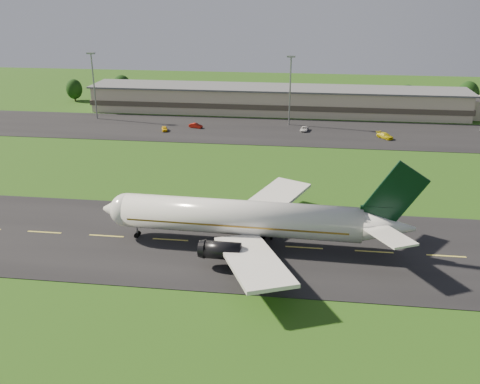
# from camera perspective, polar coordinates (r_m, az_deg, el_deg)

# --- Properties ---
(ground) EXTENTS (360.00, 360.00, 0.00)m
(ground) POSITION_cam_1_polar(r_m,az_deg,el_deg) (87.44, -0.40, -5.58)
(ground) COLOR #1B4010
(ground) RESTS_ON ground
(taxiway) EXTENTS (220.00, 30.00, 0.10)m
(taxiway) POSITION_cam_1_polar(r_m,az_deg,el_deg) (87.42, -0.40, -5.55)
(taxiway) COLOR black
(taxiway) RESTS_ON ground
(apron) EXTENTS (260.00, 30.00, 0.10)m
(apron) POSITION_cam_1_polar(r_m,az_deg,el_deg) (154.75, 3.24, 6.51)
(apron) COLOR black
(apron) RESTS_ON ground
(airliner) EXTENTS (51.28, 42.16, 15.57)m
(airliner) POSITION_cam_1_polar(r_m,az_deg,el_deg) (85.23, 0.63, -2.85)
(airliner) COLOR white
(airliner) RESTS_ON ground
(terminal) EXTENTS (145.00, 16.00, 8.40)m
(terminal) POSITION_cam_1_polar(r_m,az_deg,el_deg) (177.08, 5.97, 9.64)
(terminal) COLOR #BAAC8E
(terminal) RESTS_ON ground
(light_mast_west) EXTENTS (2.40, 1.20, 20.35)m
(light_mast_west) POSITION_cam_1_polar(r_m,az_deg,el_deg) (172.50, -15.38, 11.65)
(light_mast_west) COLOR gray
(light_mast_west) RESTS_ON ground
(light_mast_centre) EXTENTS (2.40, 1.20, 20.35)m
(light_mast_centre) POSITION_cam_1_polar(r_m,az_deg,el_deg) (159.61, 5.39, 11.57)
(light_mast_centre) COLOR gray
(light_mast_centre) RESTS_ON ground
(tree_line) EXTENTS (193.68, 8.54, 9.97)m
(tree_line) POSITION_cam_1_polar(r_m,az_deg,el_deg) (188.89, 15.66, 9.98)
(tree_line) COLOR black
(tree_line) RESTS_ON ground
(service_vehicle_a) EXTENTS (2.66, 4.04, 1.28)m
(service_vehicle_a) POSITION_cam_1_polar(r_m,az_deg,el_deg) (155.88, -8.06, 6.71)
(service_vehicle_a) COLOR #E1B20D
(service_vehicle_a) RESTS_ON apron
(service_vehicle_b) EXTENTS (4.25, 2.44, 1.33)m
(service_vehicle_b) POSITION_cam_1_polar(r_m,az_deg,el_deg) (158.21, -4.75, 7.07)
(service_vehicle_b) COLOR #99140A
(service_vehicle_b) RESTS_ON apron
(service_vehicle_c) EXTENTS (2.65, 4.59, 1.20)m
(service_vehicle_c) POSITION_cam_1_polar(r_m,az_deg,el_deg) (155.45, 6.89, 6.71)
(service_vehicle_c) COLOR silver
(service_vehicle_c) RESTS_ON apron
(service_vehicle_d) EXTENTS (4.87, 5.36, 1.50)m
(service_vehicle_d) POSITION_cam_1_polar(r_m,az_deg,el_deg) (151.88, 15.21, 5.82)
(service_vehicle_d) COLOR #C6B60B
(service_vehicle_d) RESTS_ON apron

